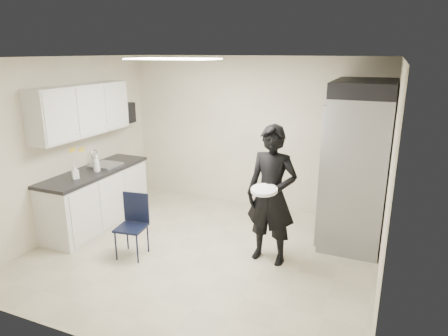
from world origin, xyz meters
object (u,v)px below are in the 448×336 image
at_px(lower_counter, 97,199).
at_px(commercial_fridge, 357,170).
at_px(folding_chair, 131,228).
at_px(man_tuxedo, 271,195).

distance_m(lower_counter, commercial_fridge, 3.98).
xyz_separation_m(folding_chair, man_tuxedo, (1.73, 0.63, 0.49)).
xyz_separation_m(commercial_fridge, folding_chair, (-2.67, -1.73, -0.64)).
bearing_deg(lower_counter, commercial_fridge, 15.88).
relative_size(folding_chair, man_tuxedo, 0.45).
xyz_separation_m(lower_counter, folding_chair, (1.11, -0.65, -0.02)).
bearing_deg(commercial_fridge, folding_chair, -147.10).
bearing_deg(man_tuxedo, folding_chair, -154.59).
bearing_deg(folding_chair, commercial_fridge, 25.36).
distance_m(commercial_fridge, folding_chair, 3.24).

